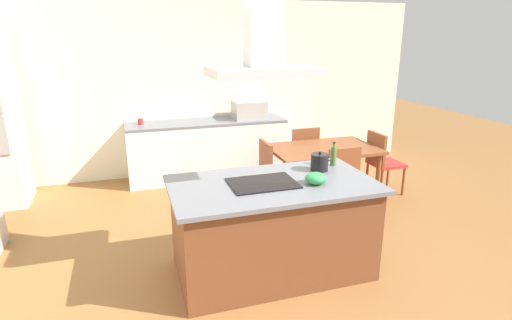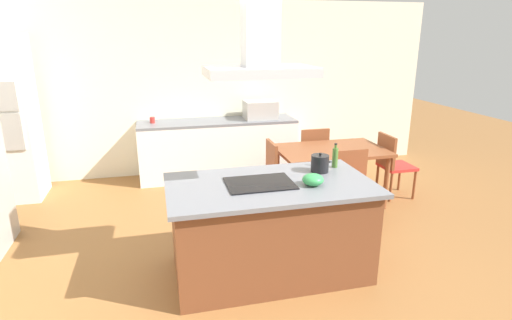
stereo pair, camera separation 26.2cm
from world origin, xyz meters
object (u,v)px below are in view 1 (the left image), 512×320
Objects in this scene: cooktop at (263,183)px; range_hood at (263,45)px; chair_facing_back_wall at (302,152)px; chair_at_right_end at (382,159)px; dining_table at (323,154)px; olive_oil_bottle at (333,156)px; chair_facing_island at (348,181)px; mixing_bowl at (316,178)px; countertop_microwave at (249,110)px; coffee_mug_red at (141,122)px; tea_kettle at (320,162)px; chair_at_left_end at (258,172)px.

range_hood reaches higher than cooktop.
range_hood is at bearing -122.45° from chair_facing_back_wall.
cooktop is at bearing -147.48° from chair_at_right_end.
range_hood is (-1.34, -1.43, 1.43)m from dining_table.
olive_oil_bottle is 0.84m from chair_facing_island.
mixing_bowl is 0.22× the size of chair_facing_island.
chair_facing_island is at bearing -74.43° from countertop_microwave.
countertop_microwave is 0.56× the size of range_hood.
coffee_mug_red is 2.73m from dining_table.
range_hood is (0.92, -2.94, 1.16)m from coffee_mug_red.
tea_kettle reaches higher than chair_at_left_end.
chair_facing_island is (2.25, -2.17, -0.44)m from coffee_mug_red.
chair_facing_back_wall is at bearing 75.15° from olive_oil_bottle.
dining_table is (1.34, 1.43, -0.24)m from cooktop.
range_hood is (-1.34, -2.10, 1.59)m from chair_facing_back_wall.
dining_table is at bearing 47.06° from cooktop.
range_hood is at bearing -163.66° from tea_kettle.
chair_facing_island is 1.13m from chair_at_right_end.
dining_table is 2.43m from range_hood.
coffee_mug_red is (-0.92, 2.94, 0.04)m from cooktop.
tea_kettle is 1.18× the size of mixing_bowl.
olive_oil_bottle is at bearing -69.22° from chair_at_left_end.
countertop_microwave is 1.11m from chair_facing_back_wall.
cooktop is 0.91m from olive_oil_bottle.
chair_at_left_end and chair_facing_island have the same top height.
cooktop is 2.70m from chair_at_right_end.
range_hood is (-0.85, -0.29, 1.10)m from olive_oil_bottle.
countertop_microwave is at bearing 75.46° from cooktop.
tea_kettle is 1.31m from range_hood.
cooktop is 1.59m from chair_facing_island.
chair_facing_island is (0.48, 0.48, -0.50)m from olive_oil_bottle.
chair_facing_island is at bearing -143.99° from chair_at_right_end.
coffee_mug_red reaches higher than chair_at_left_end.
mixing_bowl is (-0.20, -0.34, -0.03)m from tea_kettle.
countertop_microwave reaches higher than coffee_mug_red.
tea_kettle is 2.08m from chair_facing_back_wall.
chair_at_left_end is at bearing 180.00° from dining_table.
olive_oil_bottle is at bearing 46.98° from mixing_bowl.
chair_at_right_end is (1.50, -1.45, -0.53)m from countertop_microwave.
dining_table is 0.68m from chair_facing_island.
chair_at_left_end is at bearing 100.68° from tea_kettle.
tea_kettle is (0.65, 0.19, 0.08)m from cooktop.
tea_kettle is 0.25× the size of chair_at_right_end.
cooktop is 1.55m from chair_at_left_end.
chair_at_right_end is (3.17, -1.51, -0.44)m from coffee_mug_red.
olive_oil_bottle is 0.27× the size of range_hood.
chair_facing_back_wall is (0.92, 0.67, 0.00)m from chair_at_left_end.
countertop_microwave reaches higher than chair_at_left_end.
olive_oil_bottle is at bearing -140.60° from chair_at_right_end.
mixing_bowl is (0.45, -0.15, 0.05)m from cooktop.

